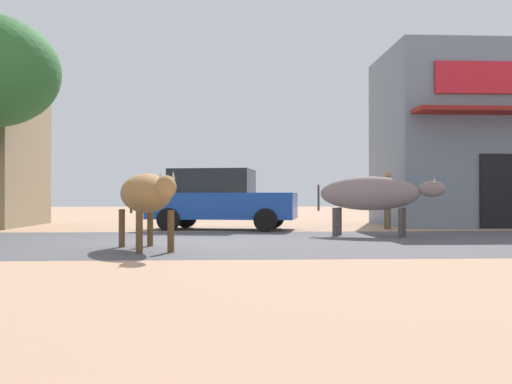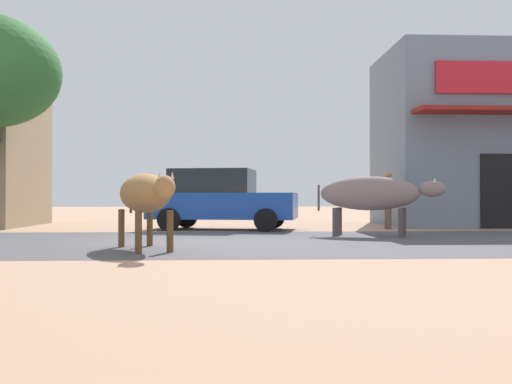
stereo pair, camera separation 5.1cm
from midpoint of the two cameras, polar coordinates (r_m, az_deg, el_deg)
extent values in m
plane|color=tan|center=(11.46, -7.68, -4.96)|extent=(80.00, 80.00, 0.00)
cube|color=#4D4C50|center=(11.46, -7.68, -4.95)|extent=(72.00, 6.45, 0.00)
cube|color=black|center=(17.48, 22.91, 0.07)|extent=(1.10, 0.06, 2.10)
cube|color=#1A45A3|center=(15.62, -3.37, -1.37)|extent=(4.18, 2.45, 0.70)
cube|color=#1E2328|center=(15.68, -4.43, 1.08)|extent=(2.42, 1.96, 0.64)
cylinder|color=black|center=(16.26, 1.65, -2.57)|extent=(0.62, 0.29, 0.60)
cylinder|color=black|center=(14.57, 0.85, -2.81)|extent=(0.62, 0.29, 0.60)
cylinder|color=black|center=(16.75, -7.05, -2.50)|extent=(0.62, 0.29, 0.60)
cylinder|color=black|center=(15.12, -8.78, -2.72)|extent=(0.62, 0.29, 0.60)
ellipsoid|color=#9A6D3F|center=(9.89, -11.09, -0.12)|extent=(1.42, 2.10, 0.66)
ellipsoid|color=#9A6D3F|center=(8.69, -9.10, 0.47)|extent=(0.47, 0.62, 0.36)
cone|color=beige|center=(8.68, -8.37, 1.66)|extent=(0.06, 0.06, 0.12)
cone|color=beige|center=(8.62, -9.64, 1.67)|extent=(0.06, 0.06, 0.12)
cylinder|color=brown|center=(9.35, -8.61, -3.90)|extent=(0.11, 0.11, 0.68)
cylinder|color=brown|center=(9.22, -11.67, -3.94)|extent=(0.11, 0.11, 0.68)
cylinder|color=brown|center=(10.59, -10.60, -3.49)|extent=(0.11, 0.11, 0.68)
cylinder|color=brown|center=(10.47, -13.31, -3.52)|extent=(0.11, 0.11, 0.68)
cylinder|color=brown|center=(10.89, -12.42, -0.67)|extent=(0.05, 0.05, 0.53)
ellipsoid|color=gray|center=(13.22, 11.03, -0.14)|extent=(2.30, 1.52, 0.77)
ellipsoid|color=gray|center=(13.01, 16.99, 0.30)|extent=(0.63, 0.49, 0.36)
cone|color=beige|center=(13.11, 17.25, 1.08)|extent=(0.06, 0.06, 0.12)
cone|color=beige|center=(12.91, 17.17, 1.11)|extent=(0.06, 0.06, 0.12)
cylinder|color=#4D4141|center=(13.32, 14.32, -2.92)|extent=(0.11, 0.11, 0.65)
cylinder|color=#4D4141|center=(12.89, 14.05, -3.01)|extent=(0.11, 0.11, 0.65)
cylinder|color=#4D4141|center=(13.60, 8.17, -2.88)|extent=(0.11, 0.11, 0.65)
cylinder|color=#4D4141|center=(13.19, 7.71, -2.96)|extent=(0.11, 0.11, 0.65)
cylinder|color=#4D4141|center=(13.50, 6.11, -0.57)|extent=(0.05, 0.05, 0.61)
cylinder|color=brown|center=(16.28, 12.74, -2.17)|extent=(0.14, 0.14, 0.82)
cylinder|color=brown|center=(16.11, 12.91, -2.19)|extent=(0.14, 0.14, 0.82)
cube|color=#33723F|center=(16.19, 12.82, 0.28)|extent=(0.28, 0.41, 0.58)
sphere|color=tan|center=(16.20, 12.82, 1.70)|extent=(0.22, 0.22, 0.22)
cylinder|color=#33723F|center=(16.44, 12.58, 0.37)|extent=(0.09, 0.09, 0.52)
cylinder|color=#33723F|center=(15.94, 13.08, 0.40)|extent=(0.09, 0.09, 0.52)
camera|label=1|loc=(0.03, -90.11, 0.00)|focal=40.29mm
camera|label=2|loc=(0.03, 89.89, 0.00)|focal=40.29mm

